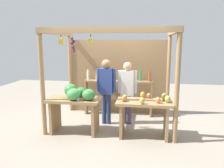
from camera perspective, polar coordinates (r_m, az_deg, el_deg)
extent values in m
plane|color=gray|center=(5.92, 0.27, -9.84)|extent=(12.00, 12.00, 0.00)
cylinder|color=#99754C|center=(5.15, -17.19, 0.23)|extent=(0.10, 0.10, 2.36)
cylinder|color=#99754C|center=(4.69, 16.10, -0.70)|extent=(0.10, 0.10, 2.36)
cylinder|color=#99754C|center=(6.85, -10.47, 2.98)|extent=(0.10, 0.10, 2.36)
cylinder|color=#99754C|center=(6.51, 14.04, 2.45)|extent=(0.10, 0.10, 2.36)
cube|color=#99754C|center=(4.64, -1.42, 13.52)|extent=(2.95, 0.12, 0.12)
cube|color=#99754C|center=(5.93, -13.82, 12.57)|extent=(0.12, 1.96, 0.12)
cube|color=#99754C|center=(5.53, 15.46, 12.66)|extent=(0.12, 1.96, 0.12)
cube|color=olive|center=(6.57, 1.49, 1.79)|extent=(2.85, 0.04, 2.13)
cylinder|color=brown|center=(4.82, -5.44, 12.05)|extent=(0.02, 0.02, 0.06)
ellipsoid|color=#D1CC4C|center=(4.81, -5.09, 10.95)|extent=(0.04, 0.06, 0.12)
ellipsoid|color=#D1CC4C|center=(4.85, -5.13, 10.92)|extent=(0.05, 0.04, 0.12)
ellipsoid|color=#D1CC4C|center=(4.84, -5.69, 10.68)|extent=(0.05, 0.06, 0.12)
ellipsoid|color=#D1CC4C|center=(4.81, -5.80, 10.97)|extent=(0.05, 0.05, 0.12)
ellipsoid|color=#D1CC4C|center=(4.79, -5.42, 10.79)|extent=(0.06, 0.04, 0.12)
cylinder|color=brown|center=(5.00, -12.78, 11.78)|extent=(0.02, 0.02, 0.06)
ellipsoid|color=gold|center=(4.99, -12.39, 10.22)|extent=(0.04, 0.07, 0.15)
ellipsoid|color=gold|center=(5.02, -12.36, 10.62)|extent=(0.07, 0.06, 0.15)
ellipsoid|color=gold|center=(5.03, -12.74, 10.52)|extent=(0.08, 0.05, 0.15)
ellipsoid|color=gold|center=(5.01, -13.05, 10.41)|extent=(0.04, 0.08, 0.15)
ellipsoid|color=gold|center=(4.98, -13.03, 10.49)|extent=(0.09, 0.06, 0.15)
ellipsoid|color=gold|center=(4.98, -12.68, 10.22)|extent=(0.07, 0.05, 0.15)
cylinder|color=#4C422D|center=(5.20, -9.79, 9.13)|extent=(0.01, 0.01, 0.55)
sphere|color=#47142D|center=(5.19, -10.08, 11.27)|extent=(0.06, 0.06, 0.06)
sphere|color=#47142D|center=(5.19, -9.65, 10.60)|extent=(0.07, 0.07, 0.07)
sphere|color=#47142D|center=(5.20, -10.06, 10.16)|extent=(0.07, 0.07, 0.07)
sphere|color=#601E42|center=(5.19, -9.75, 9.29)|extent=(0.07, 0.07, 0.07)
sphere|color=#511938|center=(5.20, -9.64, 8.66)|extent=(0.07, 0.07, 0.07)
sphere|color=#511938|center=(5.17, -9.60, 8.18)|extent=(0.06, 0.06, 0.06)
cube|color=#99754C|center=(5.21, -9.44, -3.90)|extent=(1.20, 0.64, 0.06)
cube|color=#99754C|center=(5.49, -14.13, -7.72)|extent=(0.06, 0.58, 0.74)
cube|color=#99754C|center=(5.20, -4.22, -8.44)|extent=(0.06, 0.58, 0.74)
ellipsoid|color=#38843D|center=(4.96, -5.90, -2.69)|extent=(0.41, 0.41, 0.25)
ellipsoid|color=#429347|center=(5.01, -9.67, -2.58)|extent=(0.36, 0.36, 0.27)
ellipsoid|color=#38843D|center=(5.36, -10.31, -1.55)|extent=(0.33, 0.33, 0.30)
ellipsoid|color=#2D7533|center=(5.29, -7.82, -2.04)|extent=(0.32, 0.32, 0.23)
cylinder|color=white|center=(4.99, -8.63, -3.65)|extent=(0.07, 0.07, 0.09)
cube|color=#99754C|center=(4.96, 8.13, -4.60)|extent=(1.20, 0.64, 0.06)
cube|color=#99754C|center=(5.11, 2.56, -8.79)|extent=(0.06, 0.58, 0.74)
cube|color=#99754C|center=(5.10, 13.47, -9.09)|extent=(0.06, 0.58, 0.74)
ellipsoid|color=gold|center=(5.19, 7.75, -2.73)|extent=(0.15, 0.15, 0.15)
ellipsoid|color=#A8B24C|center=(4.89, 13.87, -3.72)|extent=(0.16, 0.16, 0.16)
ellipsoid|color=#CC7038|center=(5.19, 9.27, -2.90)|extent=(0.14, 0.14, 0.12)
ellipsoid|color=#E07F47|center=(4.82, 11.53, -3.99)|extent=(0.12, 0.12, 0.13)
ellipsoid|color=#CC7038|center=(4.83, 2.96, -3.72)|extent=(0.12, 0.12, 0.13)
ellipsoid|color=#A8B24C|center=(5.09, 13.04, -3.13)|extent=(0.13, 0.13, 0.15)
ellipsoid|color=#B79E47|center=(4.69, 7.61, -4.20)|extent=(0.15, 0.15, 0.14)
ellipsoid|color=#A8B24C|center=(4.94, 3.27, -3.42)|extent=(0.12, 0.12, 0.13)
ellipsoid|color=#E07F47|center=(5.06, 3.04, -3.16)|extent=(0.13, 0.13, 0.12)
cube|color=#99754C|center=(6.60, -6.51, -3.21)|extent=(0.05, 0.20, 1.00)
cube|color=#99754C|center=(6.38, 9.83, -3.77)|extent=(0.05, 0.20, 1.00)
cube|color=#99754C|center=(6.33, 1.54, 0.70)|extent=(1.86, 0.22, 0.04)
cylinder|color=silver|center=(6.47, -6.08, 2.13)|extent=(0.07, 0.07, 0.24)
cylinder|color=silver|center=(6.45, -6.10, 3.46)|extent=(0.03, 0.03, 0.06)
cylinder|color=#D8B266|center=(6.41, -3.88, 2.04)|extent=(0.06, 0.06, 0.23)
cylinder|color=#D8B266|center=(6.39, -3.90, 3.34)|extent=(0.03, 0.03, 0.06)
cylinder|color=#338C4C|center=(6.36, -1.80, 2.17)|extent=(0.08, 0.08, 0.27)
cylinder|color=#338C4C|center=(6.34, -1.81, 3.65)|extent=(0.04, 0.04, 0.06)
cylinder|color=gold|center=(6.32, 0.40, 1.94)|extent=(0.07, 0.07, 0.23)
cylinder|color=gold|center=(6.30, 0.40, 3.25)|extent=(0.03, 0.03, 0.06)
cylinder|color=#D8B266|center=(6.29, 2.58, 1.94)|extent=(0.06, 0.06, 0.24)
cylinder|color=#D8B266|center=(6.27, 2.59, 3.31)|extent=(0.03, 0.03, 0.06)
cylinder|color=gold|center=(6.27, 4.87, 1.90)|extent=(0.07, 0.07, 0.25)
cylinder|color=gold|center=(6.25, 4.89, 3.29)|extent=(0.03, 0.03, 0.06)
cylinder|color=#338C4C|center=(6.26, 7.21, 1.99)|extent=(0.06, 0.06, 0.28)
cylinder|color=#338C4C|center=(6.24, 7.24, 3.53)|extent=(0.03, 0.03, 0.06)
cylinder|color=#994C1E|center=(6.26, 9.44, 1.77)|extent=(0.06, 0.06, 0.25)
cylinder|color=#994C1E|center=(6.24, 9.49, 3.16)|extent=(0.03, 0.03, 0.06)
cylinder|color=navy|center=(5.79, -2.02, -6.30)|extent=(0.11, 0.11, 0.77)
cylinder|color=navy|center=(5.77, -0.84, -6.36)|extent=(0.11, 0.11, 0.77)
cube|color=#2D428C|center=(5.61, -1.46, 0.62)|extent=(0.32, 0.19, 0.65)
cylinder|color=#2D428C|center=(5.64, -3.46, 1.00)|extent=(0.08, 0.08, 0.58)
cylinder|color=#2D428C|center=(5.58, 0.56, 0.90)|extent=(0.08, 0.08, 0.58)
sphere|color=#997051|center=(5.55, -1.48, 5.06)|extent=(0.22, 0.22, 0.22)
cylinder|color=#504164|center=(5.80, 3.22, -6.41)|extent=(0.11, 0.11, 0.74)
cylinder|color=#504164|center=(5.79, 4.40, -6.46)|extent=(0.11, 0.11, 0.74)
cube|color=white|center=(5.64, 3.89, 0.21)|extent=(0.32, 0.19, 0.63)
cylinder|color=white|center=(5.65, 1.88, 0.58)|extent=(0.08, 0.08, 0.56)
cylinder|color=white|center=(5.62, 5.93, 0.47)|extent=(0.08, 0.08, 0.56)
sphere|color=tan|center=(5.58, 3.95, 4.46)|extent=(0.21, 0.21, 0.21)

